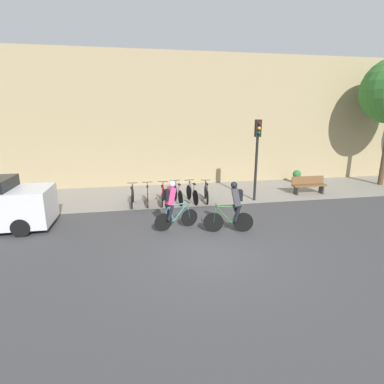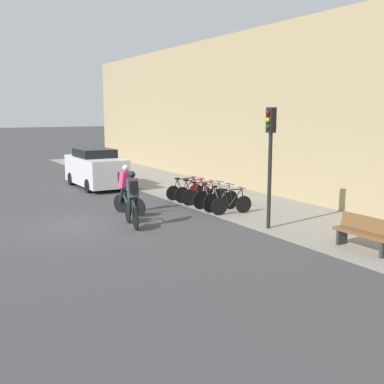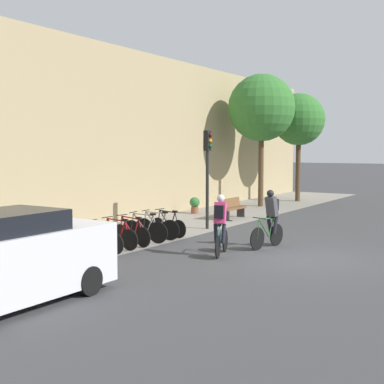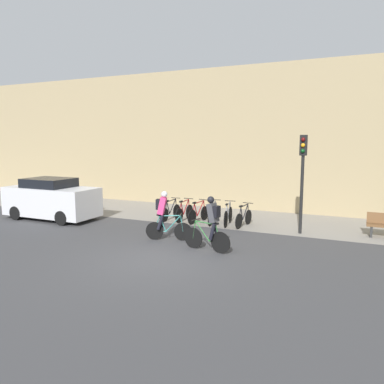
{
  "view_description": "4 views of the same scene",
  "coord_description": "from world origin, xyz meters",
  "px_view_note": "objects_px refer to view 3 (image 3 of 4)",
  "views": [
    {
      "loc": [
        -2.04,
        -7.91,
        3.97
      ],
      "look_at": [
        -0.04,
        2.84,
        1.11
      ],
      "focal_mm": 28.0,
      "sensor_mm": 36.0,
      "label": 1
    },
    {
      "loc": [
        14.82,
        -4.46,
        3.61
      ],
      "look_at": [
        1.57,
        3.3,
        1.03
      ],
      "focal_mm": 45.0,
      "sensor_mm": 36.0,
      "label": 2
    },
    {
      "loc": [
        -13.99,
        -5.36,
        3.04
      ],
      "look_at": [
        0.66,
        3.96,
        1.64
      ],
      "focal_mm": 50.0,
      "sensor_mm": 36.0,
      "label": 3
    },
    {
      "loc": [
        5.37,
        -9.42,
        3.51
      ],
      "look_at": [
        -0.52,
        3.57,
        1.56
      ],
      "focal_mm": 35.0,
      "sensor_mm": 36.0,
      "label": 4
    }
  ],
  "objects_px": {
    "cyclist_grey": "(270,217)",
    "bench": "(232,208)",
    "traffic_light_pole": "(208,161)",
    "parked_bike_5": "(168,226)",
    "cyclist_pink": "(220,223)",
    "parked_bike_0": "(102,240)",
    "parked_car": "(9,260)",
    "potted_plant": "(195,204)",
    "parked_bike_2": "(131,233)",
    "parked_bike_4": "(157,227)",
    "parked_bike_1": "(117,236)",
    "parked_bike_3": "(145,230)"
  },
  "relations": [
    {
      "from": "cyclist_grey",
      "to": "bench",
      "type": "xyz_separation_m",
      "value": [
        5.41,
        4.23,
        -0.47
      ]
    },
    {
      "from": "traffic_light_pole",
      "to": "parked_bike_5",
      "type": "bearing_deg",
      "value": 174.71
    },
    {
      "from": "cyclist_pink",
      "to": "parked_bike_0",
      "type": "distance_m",
      "value": 3.53
    },
    {
      "from": "bench",
      "to": "parked_car",
      "type": "height_order",
      "value": "parked_car"
    },
    {
      "from": "potted_plant",
      "to": "cyclist_grey",
      "type": "bearing_deg",
      "value": -132.67
    },
    {
      "from": "traffic_light_pole",
      "to": "potted_plant",
      "type": "distance_m",
      "value": 5.31
    },
    {
      "from": "parked_bike_2",
      "to": "parked_bike_5",
      "type": "distance_m",
      "value": 2.03
    },
    {
      "from": "cyclist_pink",
      "to": "parked_bike_4",
      "type": "xyz_separation_m",
      "value": [
        1.31,
        3.2,
        -0.54
      ]
    },
    {
      "from": "parked_bike_1",
      "to": "parked_bike_4",
      "type": "relative_size",
      "value": 0.97
    },
    {
      "from": "cyclist_grey",
      "to": "parked_bike_5",
      "type": "relative_size",
      "value": 1.12
    },
    {
      "from": "parked_bike_5",
      "to": "traffic_light_pole",
      "type": "distance_m",
      "value": 3.18
    },
    {
      "from": "bench",
      "to": "parked_bike_5",
      "type": "bearing_deg",
      "value": -175.67
    },
    {
      "from": "cyclist_grey",
      "to": "parked_bike_1",
      "type": "relative_size",
      "value": 1.1
    },
    {
      "from": "cyclist_pink",
      "to": "traffic_light_pole",
      "type": "height_order",
      "value": "traffic_light_pole"
    },
    {
      "from": "parked_bike_3",
      "to": "parked_car",
      "type": "height_order",
      "value": "parked_car"
    },
    {
      "from": "cyclist_pink",
      "to": "parked_bike_4",
      "type": "relative_size",
      "value": 1.04
    },
    {
      "from": "parked_bike_5",
      "to": "bench",
      "type": "xyz_separation_m",
      "value": [
        5.47,
        0.41,
        0.09
      ]
    },
    {
      "from": "parked_bike_0",
      "to": "parked_bike_4",
      "type": "xyz_separation_m",
      "value": [
        2.71,
        0.0,
        0.03
      ]
    },
    {
      "from": "cyclist_grey",
      "to": "bench",
      "type": "distance_m",
      "value": 6.89
    },
    {
      "from": "parked_bike_1",
      "to": "parked_bike_5",
      "type": "relative_size",
      "value": 1.02
    },
    {
      "from": "parked_bike_4",
      "to": "parked_bike_3",
      "type": "bearing_deg",
      "value": 179.98
    },
    {
      "from": "cyclist_grey",
      "to": "parked_bike_1",
      "type": "xyz_separation_m",
      "value": [
        -2.76,
        3.81,
        -0.55
      ]
    },
    {
      "from": "parked_bike_4",
      "to": "potted_plant",
      "type": "distance_m",
      "value": 7.34
    },
    {
      "from": "parked_car",
      "to": "parked_bike_4",
      "type": "bearing_deg",
      "value": 15.16
    },
    {
      "from": "parked_bike_3",
      "to": "traffic_light_pole",
      "type": "bearing_deg",
      "value": -3.35
    },
    {
      "from": "parked_bike_0",
      "to": "parked_bike_2",
      "type": "relative_size",
      "value": 1.0
    },
    {
      "from": "parked_bike_2",
      "to": "parked_bike_4",
      "type": "height_order",
      "value": "parked_bike_4"
    },
    {
      "from": "parked_bike_5",
      "to": "bench",
      "type": "bearing_deg",
      "value": 4.33
    },
    {
      "from": "bench",
      "to": "parked_car",
      "type": "bearing_deg",
      "value": -169.77
    },
    {
      "from": "parked_bike_1",
      "to": "parked_bike_5",
      "type": "xyz_separation_m",
      "value": [
        2.71,
        -0.0,
        -0.01
      ]
    },
    {
      "from": "cyclist_grey",
      "to": "parked_bike_4",
      "type": "bearing_deg",
      "value": 100.82
    },
    {
      "from": "cyclist_pink",
      "to": "potted_plant",
      "type": "height_order",
      "value": "cyclist_pink"
    },
    {
      "from": "cyclist_pink",
      "to": "parked_bike_3",
      "type": "xyz_separation_m",
      "value": [
        0.63,
        3.2,
        -0.53
      ]
    },
    {
      "from": "parked_bike_4",
      "to": "traffic_light_pole",
      "type": "height_order",
      "value": "traffic_light_pole"
    },
    {
      "from": "cyclist_grey",
      "to": "bench",
      "type": "relative_size",
      "value": 1.01
    },
    {
      "from": "parked_bike_2",
      "to": "potted_plant",
      "type": "bearing_deg",
      "value": 18.78
    },
    {
      "from": "potted_plant",
      "to": "parked_bike_0",
      "type": "bearing_deg",
      "value": -163.74
    },
    {
      "from": "cyclist_pink",
      "to": "traffic_light_pole",
      "type": "distance_m",
      "value": 5.47
    },
    {
      "from": "parked_bike_3",
      "to": "traffic_light_pole",
      "type": "relative_size",
      "value": 0.45
    },
    {
      "from": "parked_bike_0",
      "to": "traffic_light_pole",
      "type": "distance_m",
      "value": 6.09
    },
    {
      "from": "parked_bike_1",
      "to": "parked_bike_2",
      "type": "bearing_deg",
      "value": -0.08
    },
    {
      "from": "parked_bike_2",
      "to": "bench",
      "type": "bearing_deg",
      "value": 3.17
    },
    {
      "from": "traffic_light_pole",
      "to": "bench",
      "type": "distance_m",
      "value": 3.86
    },
    {
      "from": "parked_bike_2",
      "to": "bench",
      "type": "xyz_separation_m",
      "value": [
        7.5,
        0.42,
        0.08
      ]
    },
    {
      "from": "cyclist_pink",
      "to": "parked_bike_0",
      "type": "xyz_separation_m",
      "value": [
        -1.4,
        3.19,
        -0.56
      ]
    },
    {
      "from": "parked_bike_4",
      "to": "parked_car",
      "type": "relative_size",
      "value": 0.39
    },
    {
      "from": "parked_bike_0",
      "to": "potted_plant",
      "type": "relative_size",
      "value": 2.15
    },
    {
      "from": "parked_bike_3",
      "to": "potted_plant",
      "type": "height_order",
      "value": "parked_bike_3"
    },
    {
      "from": "cyclist_grey",
      "to": "parked_bike_4",
      "type": "relative_size",
      "value": 1.06
    },
    {
      "from": "parked_bike_1",
      "to": "potted_plant",
      "type": "xyz_separation_m",
      "value": [
        8.83,
        2.77,
        0.04
      ]
    }
  ]
}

